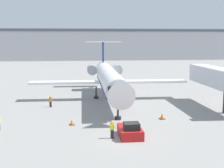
{
  "coord_description": "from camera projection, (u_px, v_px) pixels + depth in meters",
  "views": [
    {
      "loc": [
        -4.87,
        -29.65,
        9.91
      ],
      "look_at": [
        0.0,
        13.52,
        3.58
      ],
      "focal_mm": 50.0,
      "sensor_mm": 36.0,
      "label": 1
    }
  ],
  "objects": [
    {
      "name": "ground_plane",
      "position": [
        127.0,
        139.0,
        31.12
      ],
      "size": [
        600.0,
        600.0,
        0.0
      ],
      "primitive_type": "plane",
      "color": "gray"
    },
    {
      "name": "terminal_building",
      "position": [
        87.0,
        44.0,
        148.08
      ],
      "size": [
        180.0,
        16.8,
        14.36
      ],
      "color": "#B2B2B7",
      "rests_on": "ground"
    },
    {
      "name": "airplane_main",
      "position": [
        109.0,
        78.0,
        50.8
      ],
      "size": [
        25.73,
        32.07,
        9.34
      ],
      "color": "white",
      "rests_on": "ground"
    },
    {
      "name": "pushback_tug",
      "position": [
        130.0,
        131.0,
        31.72
      ],
      "size": [
        2.21,
        3.77,
        1.67
      ],
      "color": "#B21919",
      "rests_on": "ground"
    },
    {
      "name": "worker_near_tug",
      "position": [
        112.0,
        129.0,
        31.16
      ],
      "size": [
        0.4,
        0.26,
        1.84
      ],
      "color": "#232838",
      "rests_on": "ground"
    },
    {
      "name": "worker_by_wing",
      "position": [
        51.0,
        101.0,
        45.44
      ],
      "size": [
        0.4,
        0.24,
        1.67
      ],
      "color": "#232838",
      "rests_on": "ground"
    },
    {
      "name": "traffic_cone_left",
      "position": [
        72.0,
        122.0,
        36.1
      ],
      "size": [
        0.59,
        0.59,
        0.65
      ],
      "color": "black",
      "rests_on": "ground"
    },
    {
      "name": "traffic_cone_right",
      "position": [
        162.0,
        116.0,
        38.74
      ],
      "size": [
        0.67,
        0.67,
        0.76
      ],
      "color": "black",
      "rests_on": "ground"
    },
    {
      "name": "jet_bridge",
      "position": [
        217.0,
        78.0,
        44.19
      ],
      "size": [
        3.2,
        14.2,
        6.19
      ],
      "color": "#2D2D33",
      "rests_on": "ground"
    }
  ]
}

